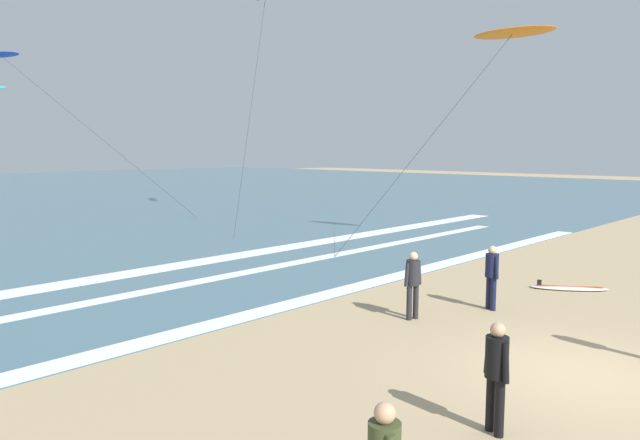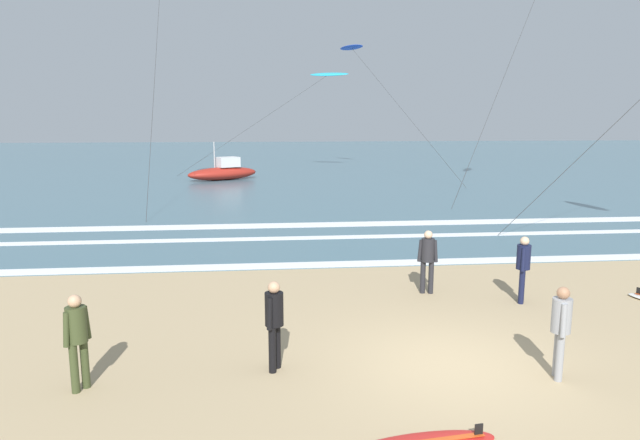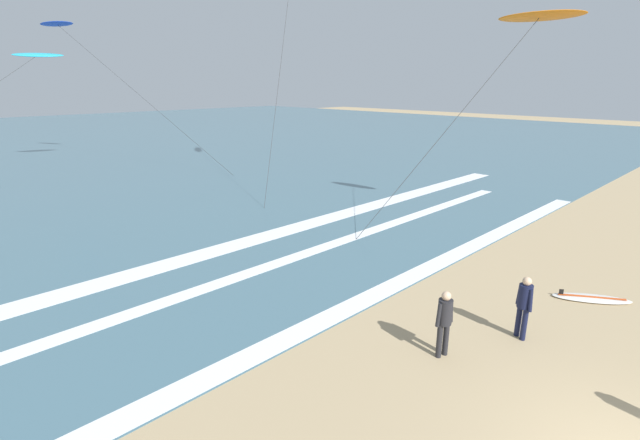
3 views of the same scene
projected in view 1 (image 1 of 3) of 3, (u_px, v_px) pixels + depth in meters
ground_plane at (583, 374)px, 10.50m from camera, size 160.00×160.00×0.00m
wave_foam_shoreline at (265, 311)px, 14.54m from camera, size 37.95×0.70×0.01m
wave_foam_mid_break at (163, 288)px, 16.87m from camera, size 37.31×0.60×0.01m
wave_foam_outer_break at (193, 263)px, 20.59m from camera, size 40.61×1.05×0.01m
surfer_background_far at (496, 368)px, 8.21m from camera, size 0.32×0.50×1.60m
surfer_left_far at (413, 279)px, 13.77m from camera, size 0.51×0.32×1.60m
surfer_foreground_main at (492, 272)px, 14.60m from camera, size 0.32×0.49×1.60m
surfboard_left_pile at (569, 288)px, 16.81m from camera, size 1.66×2.08×0.25m
kite_orange_low_near at (513, 34)px, 22.77m from camera, size 6.84×5.26×8.60m
kite_blue_high_left at (1, 56)px, 39.31m from camera, size 6.22×16.13×10.36m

